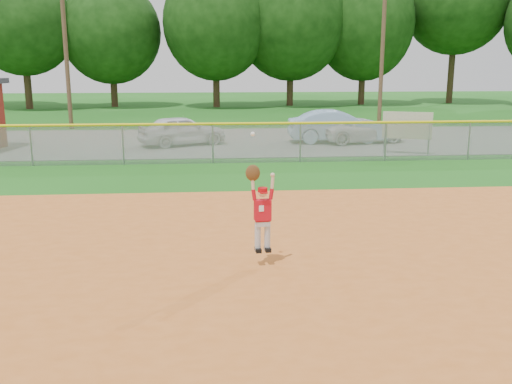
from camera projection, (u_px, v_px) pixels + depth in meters
ground at (217, 247)px, 11.93m from camera, size 120.00×120.00×0.00m
clay_infield at (220, 306)px, 9.01m from camera, size 24.00×16.00×0.04m
parking_strip at (212, 141)px, 27.46m from camera, size 44.00×10.00×0.03m
car_white_a at (182, 130)px, 25.99m from camera, size 4.26×3.02×1.35m
car_blue at (337, 126)px, 26.85m from camera, size 4.61×1.71×1.51m
car_white_b at (362, 130)px, 26.95m from camera, size 4.40×2.75×1.14m
sponsor_sign at (407, 127)px, 23.38m from camera, size 1.87×0.77×1.76m
outfield_fence at (213, 140)px, 21.44m from camera, size 40.06×0.10×1.55m
power_lines at (228, 45)px, 32.32m from camera, size 19.40×0.24×9.00m
tree_line at (220, 15)px, 47.12m from camera, size 62.37×13.00×14.43m
ballplayer at (261, 209)px, 10.55m from camera, size 0.55×0.25×2.26m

